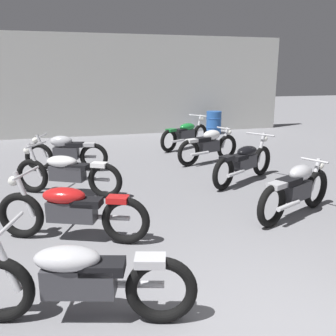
{
  "coord_description": "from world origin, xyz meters",
  "views": [
    {
      "loc": [
        -1.85,
        -2.16,
        2.28
      ],
      "look_at": [
        0.0,
        4.3,
        0.55
      ],
      "focal_mm": 39.93,
      "sensor_mm": 36.0,
      "label": 1
    }
  ],
  "objects_px": {
    "motorcycle_left_row_0": "(78,278)",
    "oil_drum": "(214,123)",
    "motorcycle_left_row_1": "(71,210)",
    "motorcycle_right_row_2": "(245,161)",
    "motorcycle_right_row_1": "(296,189)",
    "motorcycle_left_row_3": "(66,152)",
    "motorcycle_left_row_2": "(67,172)",
    "motorcycle_right_row_4": "(186,134)",
    "motorcycle_right_row_3": "(209,145)"
  },
  "relations": [
    {
      "from": "oil_drum",
      "to": "motorcycle_right_row_3",
      "type": "bearing_deg",
      "value": -114.3
    },
    {
      "from": "motorcycle_left_row_3",
      "to": "oil_drum",
      "type": "height_order",
      "value": "motorcycle_left_row_3"
    },
    {
      "from": "motorcycle_left_row_2",
      "to": "motorcycle_right_row_1",
      "type": "xyz_separation_m",
      "value": [
        3.52,
        -2.12,
        0.01
      ]
    },
    {
      "from": "oil_drum",
      "to": "motorcycle_left_row_3",
      "type": "bearing_deg",
      "value": -142.99
    },
    {
      "from": "motorcycle_left_row_2",
      "to": "motorcycle_left_row_3",
      "type": "distance_m",
      "value": 1.88
    },
    {
      "from": "motorcycle_right_row_4",
      "to": "motorcycle_left_row_2",
      "type": "bearing_deg",
      "value": -134.32
    },
    {
      "from": "motorcycle_left_row_1",
      "to": "oil_drum",
      "type": "distance_m",
      "value": 9.78
    },
    {
      "from": "motorcycle_right_row_3",
      "to": "motorcycle_left_row_0",
      "type": "bearing_deg",
      "value": -122.39
    },
    {
      "from": "motorcycle_right_row_2",
      "to": "oil_drum",
      "type": "distance_m",
      "value": 6.42
    },
    {
      "from": "motorcycle_left_row_0",
      "to": "motorcycle_left_row_3",
      "type": "xyz_separation_m",
      "value": [
        0.01,
        5.76,
        0.01
      ]
    },
    {
      "from": "motorcycle_left_row_1",
      "to": "motorcycle_right_row_3",
      "type": "height_order",
      "value": "motorcycle_left_row_1"
    },
    {
      "from": "motorcycle_left_row_1",
      "to": "motorcycle_right_row_1",
      "type": "bearing_deg",
      "value": -0.96
    },
    {
      "from": "motorcycle_left_row_0",
      "to": "motorcycle_right_row_4",
      "type": "relative_size",
      "value": 1.11
    },
    {
      "from": "motorcycle_left_row_3",
      "to": "oil_drum",
      "type": "relative_size",
      "value": 2.26
    },
    {
      "from": "motorcycle_left_row_2",
      "to": "motorcycle_right_row_3",
      "type": "distance_m",
      "value": 3.96
    },
    {
      "from": "motorcycle_left_row_1",
      "to": "motorcycle_right_row_1",
      "type": "distance_m",
      "value": 3.51
    },
    {
      "from": "oil_drum",
      "to": "motorcycle_left_row_0",
      "type": "bearing_deg",
      "value": -119.03
    },
    {
      "from": "motorcycle_left_row_1",
      "to": "motorcycle_left_row_3",
      "type": "height_order",
      "value": "motorcycle_left_row_1"
    },
    {
      "from": "motorcycle_right_row_1",
      "to": "motorcycle_right_row_3",
      "type": "relative_size",
      "value": 0.97
    },
    {
      "from": "motorcycle_left_row_1",
      "to": "motorcycle_left_row_2",
      "type": "height_order",
      "value": "same"
    },
    {
      "from": "oil_drum",
      "to": "motorcycle_right_row_4",
      "type": "bearing_deg",
      "value": -129.29
    },
    {
      "from": "motorcycle_right_row_1",
      "to": "oil_drum",
      "type": "relative_size",
      "value": 2.16
    },
    {
      "from": "motorcycle_left_row_0",
      "to": "motorcycle_right_row_1",
      "type": "distance_m",
      "value": 3.93
    },
    {
      "from": "motorcycle_left_row_0",
      "to": "motorcycle_right_row_2",
      "type": "height_order",
      "value": "same"
    },
    {
      "from": "motorcycle_right_row_2",
      "to": "motorcycle_left_row_0",
      "type": "bearing_deg",
      "value": -133.86
    },
    {
      "from": "motorcycle_right_row_2",
      "to": "oil_drum",
      "type": "xyz_separation_m",
      "value": [
        1.88,
        6.13,
        -0.03
      ]
    },
    {
      "from": "motorcycle_left_row_0",
      "to": "motorcycle_left_row_3",
      "type": "relative_size",
      "value": 1.1
    },
    {
      "from": "motorcycle_right_row_1",
      "to": "motorcycle_right_row_2",
      "type": "distance_m",
      "value": 2.01
    },
    {
      "from": "motorcycle_left_row_0",
      "to": "oil_drum",
      "type": "xyz_separation_m",
      "value": [
        5.5,
        9.91,
        -0.03
      ]
    },
    {
      "from": "motorcycle_left_row_3",
      "to": "motorcycle_right_row_2",
      "type": "relative_size",
      "value": 1.0
    },
    {
      "from": "motorcycle_left_row_2",
      "to": "motorcycle_right_row_4",
      "type": "bearing_deg",
      "value": 45.68
    },
    {
      "from": "motorcycle_left_row_1",
      "to": "motorcycle_right_row_3",
      "type": "relative_size",
      "value": 1.07
    },
    {
      "from": "motorcycle_left_row_0",
      "to": "motorcycle_right_row_1",
      "type": "height_order",
      "value": "motorcycle_left_row_0"
    },
    {
      "from": "motorcycle_right_row_1",
      "to": "motorcycle_right_row_2",
      "type": "relative_size",
      "value": 0.96
    },
    {
      "from": "motorcycle_right_row_1",
      "to": "motorcycle_right_row_4",
      "type": "height_order",
      "value": "motorcycle_right_row_4"
    },
    {
      "from": "motorcycle_right_row_1",
      "to": "motorcycle_right_row_2",
      "type": "height_order",
      "value": "motorcycle_right_row_2"
    },
    {
      "from": "motorcycle_left_row_0",
      "to": "oil_drum",
      "type": "height_order",
      "value": "motorcycle_left_row_0"
    },
    {
      "from": "motorcycle_left_row_2",
      "to": "motorcycle_left_row_3",
      "type": "bearing_deg",
      "value": 89.51
    },
    {
      "from": "motorcycle_right_row_1",
      "to": "oil_drum",
      "type": "height_order",
      "value": "motorcycle_right_row_1"
    },
    {
      "from": "motorcycle_right_row_1",
      "to": "motorcycle_right_row_4",
      "type": "bearing_deg",
      "value": 89.24
    },
    {
      "from": "motorcycle_right_row_4",
      "to": "oil_drum",
      "type": "distance_m",
      "value": 3.02
    },
    {
      "from": "motorcycle_left_row_3",
      "to": "motorcycle_right_row_2",
      "type": "xyz_separation_m",
      "value": [
        3.62,
        -1.99,
        -0.01
      ]
    },
    {
      "from": "motorcycle_right_row_2",
      "to": "oil_drum",
      "type": "bearing_deg",
      "value": 73.0
    },
    {
      "from": "motorcycle_left_row_0",
      "to": "motorcycle_left_row_3",
      "type": "bearing_deg",
      "value": 89.95
    },
    {
      "from": "motorcycle_left_row_3",
      "to": "motorcycle_right_row_3",
      "type": "distance_m",
      "value": 3.56
    },
    {
      "from": "motorcycle_left_row_1",
      "to": "oil_drum",
      "type": "height_order",
      "value": "motorcycle_left_row_1"
    },
    {
      "from": "motorcycle_left_row_0",
      "to": "motorcycle_right_row_4",
      "type": "xyz_separation_m",
      "value": [
        3.58,
        7.57,
        0.0
      ]
    },
    {
      "from": "motorcycle_left_row_2",
      "to": "motorcycle_left_row_1",
      "type": "bearing_deg",
      "value": -89.77
    },
    {
      "from": "motorcycle_left_row_0",
      "to": "motorcycle_left_row_1",
      "type": "relative_size",
      "value": 1.04
    },
    {
      "from": "motorcycle_left_row_1",
      "to": "motorcycle_left_row_3",
      "type": "distance_m",
      "value": 3.94
    }
  ]
}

